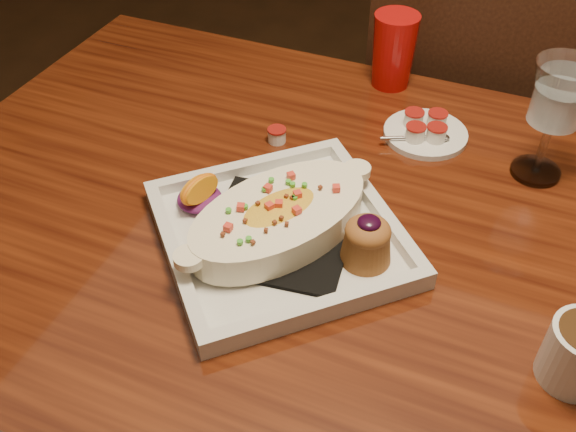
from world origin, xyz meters
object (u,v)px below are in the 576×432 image
at_px(plate, 284,225).
at_px(table, 388,287).
at_px(saucer, 425,131).
at_px(chair_far, 458,138).
at_px(red_tumbler, 394,51).
at_px(goblet, 559,101).

bearing_deg(plate, table, -21.06).
xyz_separation_m(table, saucer, (-0.02, 0.26, 0.11)).
height_order(chair_far, plate, chair_far).
bearing_deg(table, saucer, 95.33).
height_order(table, saucer, saucer).
relative_size(table, saucer, 10.78).
bearing_deg(chair_far, table, 90.00).
bearing_deg(chair_far, saucer, 86.30).
distance_m(table, chair_far, 0.65).
xyz_separation_m(chair_far, red_tumbler, (-0.12, -0.23, 0.31)).
xyz_separation_m(goblet, saucer, (-0.18, 0.03, -0.12)).
distance_m(goblet, red_tumbler, 0.34).
distance_m(chair_far, goblet, 0.57).
bearing_deg(table, red_tumbler, 107.23).
height_order(chair_far, red_tumbler, chair_far).
relative_size(table, red_tumbler, 11.13).
bearing_deg(saucer, table, -84.67).
height_order(table, red_tumbler, red_tumbler).
xyz_separation_m(table, red_tumbler, (-0.12, 0.40, 0.16)).
relative_size(table, plate, 3.42).
xyz_separation_m(chair_far, goblet, (0.16, -0.40, 0.37)).
distance_m(table, goblet, 0.36).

